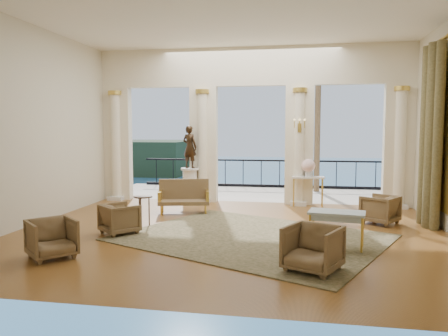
% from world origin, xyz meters
% --- Properties ---
extents(floor, '(9.00, 9.00, 0.00)m').
position_xyz_m(floor, '(0.00, 0.00, 0.00)').
color(floor, '#4F2E14').
rests_on(floor, ground).
extents(room_walls, '(9.00, 9.00, 9.00)m').
position_xyz_m(room_walls, '(0.00, -1.12, 2.88)').
color(room_walls, beige).
rests_on(room_walls, ground).
extents(arcade, '(9.00, 0.56, 4.50)m').
position_xyz_m(arcade, '(-0.00, 3.82, 2.58)').
color(arcade, '#FCEECF').
rests_on(arcade, ground).
extents(terrace, '(10.00, 3.60, 0.10)m').
position_xyz_m(terrace, '(0.00, 5.80, -0.05)').
color(terrace, '#A19584').
rests_on(terrace, ground).
extents(balustrade, '(9.00, 0.06, 1.03)m').
position_xyz_m(balustrade, '(0.00, 7.40, 0.41)').
color(balustrade, black).
rests_on(balustrade, terrace).
extents(palm_tree, '(2.00, 2.00, 4.50)m').
position_xyz_m(palm_tree, '(2.00, 6.60, 4.09)').
color(palm_tree, '#4C3823').
rests_on(palm_tree, terrace).
extents(headland, '(22.00, 18.00, 6.00)m').
position_xyz_m(headland, '(-30.00, 70.00, -3.00)').
color(headland, black).
rests_on(headland, sea).
extents(sea, '(160.00, 160.00, 0.00)m').
position_xyz_m(sea, '(0.00, 60.00, -6.00)').
color(sea, '#215B91').
rests_on(sea, ground).
extents(curtain, '(0.33, 1.40, 4.09)m').
position_xyz_m(curtain, '(4.28, 1.50, 2.02)').
color(curtain, '#4A4323').
rests_on(curtain, ground).
extents(window_frame, '(0.04, 1.60, 3.40)m').
position_xyz_m(window_frame, '(4.47, 1.50, 2.10)').
color(window_frame, gold).
rests_on(window_frame, room_walls).
extents(wall_sconce, '(0.30, 0.11, 0.33)m').
position_xyz_m(wall_sconce, '(1.40, 3.51, 2.23)').
color(wall_sconce, gold).
rests_on(wall_sconce, arcade).
extents(rug, '(5.97, 5.44, 0.02)m').
position_xyz_m(rug, '(0.52, -0.33, 0.01)').
color(rug, '#2D331B').
rests_on(rug, ground).
extents(armchair_a, '(0.97, 0.97, 0.73)m').
position_xyz_m(armchair_a, '(-2.65, -2.25, 0.36)').
color(armchair_a, '#4D3B24').
rests_on(armchair_a, ground).
extents(armchair_b, '(0.99, 0.97, 0.78)m').
position_xyz_m(armchair_b, '(1.65, -2.21, 0.39)').
color(armchair_b, '#4D3B24').
rests_on(armchair_b, ground).
extents(armchair_c, '(0.95, 0.96, 0.73)m').
position_xyz_m(armchair_c, '(3.25, 1.51, 0.36)').
color(armchair_c, '#4D3B24').
rests_on(armchair_c, ground).
extents(armchair_d, '(0.92, 0.92, 0.69)m').
position_xyz_m(armchair_d, '(-2.22, -0.44, 0.35)').
color(armchair_d, '#4D3B24').
rests_on(armchair_d, ground).
extents(settee, '(1.39, 0.84, 0.86)m').
position_xyz_m(settee, '(-1.52, 2.01, 0.43)').
color(settee, '#4D3B24').
rests_on(settee, ground).
extents(game_table, '(1.06, 0.70, 0.68)m').
position_xyz_m(game_table, '(2.11, -0.80, 0.61)').
color(game_table, '#9BB4C0').
rests_on(game_table, ground).
extents(pedestal, '(0.56, 0.56, 1.03)m').
position_xyz_m(pedestal, '(-1.74, 3.50, 0.50)').
color(pedestal, silver).
rests_on(pedestal, ground).
extents(statue, '(0.52, 0.43, 1.23)m').
position_xyz_m(statue, '(-1.74, 3.50, 1.65)').
color(statue, '#2F2114').
rests_on(statue, pedestal).
extents(console_table, '(0.90, 0.40, 0.84)m').
position_xyz_m(console_table, '(1.66, 3.55, 0.70)').
color(console_table, silver).
rests_on(console_table, ground).
extents(urn, '(0.37, 0.37, 0.49)m').
position_xyz_m(urn, '(1.66, 3.55, 1.12)').
color(urn, silver).
rests_on(urn, console_table).
extents(side_table, '(0.42, 0.42, 0.68)m').
position_xyz_m(side_table, '(-2.00, 0.32, 0.58)').
color(side_table, black).
rests_on(side_table, ground).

